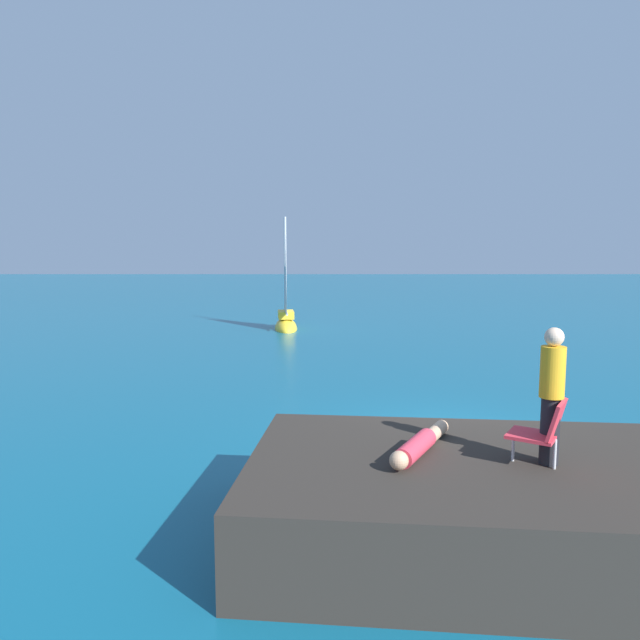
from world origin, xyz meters
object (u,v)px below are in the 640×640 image
object	(u,v)px
beach_chair	(544,430)
person_standing	(553,392)
person_sunbather	(420,445)
sailboat_near	(287,322)

from	to	relation	value
beach_chair	person_standing	bearing A→B (deg)	-111.02
person_sunbather	beach_chair	world-z (taller)	beach_chair
beach_chair	sailboat_near	bearing A→B (deg)	-45.29
sailboat_near	beach_chair	distance (m)	20.12
sailboat_near	person_sunbather	world-z (taller)	sailboat_near
person_sunbather	person_standing	world-z (taller)	person_standing
sailboat_near	person_standing	world-z (taller)	sailboat_near
person_standing	person_sunbather	bearing A→B (deg)	-86.21
sailboat_near	beach_chair	xyz separation A→B (m)	(4.13, -19.65, 1.18)
person_sunbather	person_standing	distance (m)	1.68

